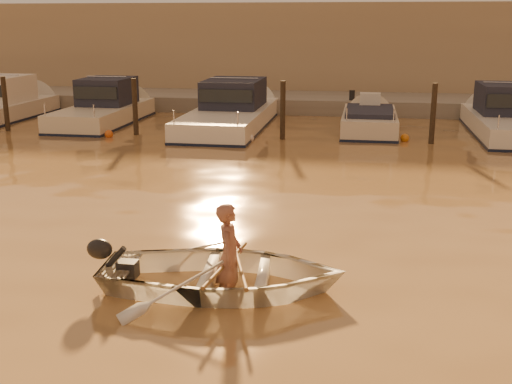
% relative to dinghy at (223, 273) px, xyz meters
% --- Properties ---
extents(ground_plane, '(160.00, 160.00, 0.00)m').
position_rel_dinghy_xyz_m(ground_plane, '(-0.55, -0.93, -0.27)').
color(ground_plane, olive).
rests_on(ground_plane, ground).
extents(dinghy, '(3.91, 2.94, 0.77)m').
position_rel_dinghy_xyz_m(dinghy, '(0.00, 0.00, 0.00)').
color(dinghy, silver).
rests_on(dinghy, ground_plane).
extents(person, '(0.45, 0.64, 1.67)m').
position_rel_dinghy_xyz_m(person, '(0.10, 0.01, 0.27)').
color(person, '#8F5847').
rests_on(person, dinghy).
extents(outboard_motor, '(0.93, 0.47, 0.70)m').
position_rel_dinghy_xyz_m(outboard_motor, '(-1.50, -0.12, 0.01)').
color(outboard_motor, black).
rests_on(outboard_motor, dinghy).
extents(oar_port, '(0.65, 2.03, 0.13)m').
position_rel_dinghy_xyz_m(oar_port, '(0.25, 0.02, 0.15)').
color(oar_port, brown).
rests_on(oar_port, dinghy).
extents(oar_starboard, '(0.26, 2.10, 0.13)m').
position_rel_dinghy_xyz_m(oar_starboard, '(0.05, 0.00, 0.15)').
color(oar_starboard, brown).
rests_on(oar_starboard, dinghy).
extents(moored_boat_1, '(2.30, 6.83, 1.75)m').
position_rel_dinghy_xyz_m(moored_boat_1, '(-8.23, 15.07, 0.36)').
color(moored_boat_1, beige).
rests_on(moored_boat_1, ground_plane).
extents(moored_boat_2, '(2.66, 8.79, 1.75)m').
position_rel_dinghy_xyz_m(moored_boat_2, '(-3.06, 15.07, 0.36)').
color(moored_boat_2, white).
rests_on(moored_boat_2, ground_plane).
extents(moored_boat_3, '(1.94, 5.64, 0.95)m').
position_rel_dinghy_xyz_m(moored_boat_3, '(2.21, 15.07, -0.04)').
color(moored_boat_3, beige).
rests_on(moored_boat_3, ground_plane).
extents(moored_boat_4, '(2.44, 7.45, 1.75)m').
position_rel_dinghy_xyz_m(moored_boat_4, '(7.11, 15.07, 0.36)').
color(moored_boat_4, silver).
rests_on(moored_boat_4, ground_plane).
extents(piling_0, '(0.18, 0.18, 2.20)m').
position_rel_dinghy_xyz_m(piling_0, '(-11.05, 12.87, 0.63)').
color(piling_0, '#2D2319').
rests_on(piling_0, ground_plane).
extents(piling_1, '(0.18, 0.18, 2.20)m').
position_rel_dinghy_xyz_m(piling_1, '(-6.05, 12.87, 0.63)').
color(piling_1, '#2D2319').
rests_on(piling_1, ground_plane).
extents(piling_2, '(0.18, 0.18, 2.20)m').
position_rel_dinghy_xyz_m(piling_2, '(-0.75, 12.87, 0.63)').
color(piling_2, '#2D2319').
rests_on(piling_2, ground_plane).
extents(piling_3, '(0.18, 0.18, 2.20)m').
position_rel_dinghy_xyz_m(piling_3, '(4.25, 12.87, 0.63)').
color(piling_3, '#2D2319').
rests_on(piling_3, ground_plane).
extents(fender_b, '(0.30, 0.30, 0.30)m').
position_rel_dinghy_xyz_m(fender_b, '(-6.82, 12.23, -0.17)').
color(fender_b, '#D15818').
rests_on(fender_b, ground_plane).
extents(fender_c, '(0.30, 0.30, 0.30)m').
position_rel_dinghy_xyz_m(fender_c, '(-1.80, 12.26, -0.17)').
color(fender_c, white).
rests_on(fender_c, ground_plane).
extents(fender_d, '(0.30, 0.30, 0.30)m').
position_rel_dinghy_xyz_m(fender_d, '(3.41, 13.21, -0.17)').
color(fender_d, orange).
rests_on(fender_d, ground_plane).
extents(quay, '(52.00, 4.00, 1.00)m').
position_rel_dinghy_xyz_m(quay, '(-0.55, 20.57, -0.12)').
color(quay, gray).
rests_on(quay, ground_plane).
extents(waterfront_building, '(46.00, 7.00, 4.80)m').
position_rel_dinghy_xyz_m(waterfront_building, '(-0.55, 26.07, 2.13)').
color(waterfront_building, '#9E8466').
rests_on(waterfront_building, quay).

